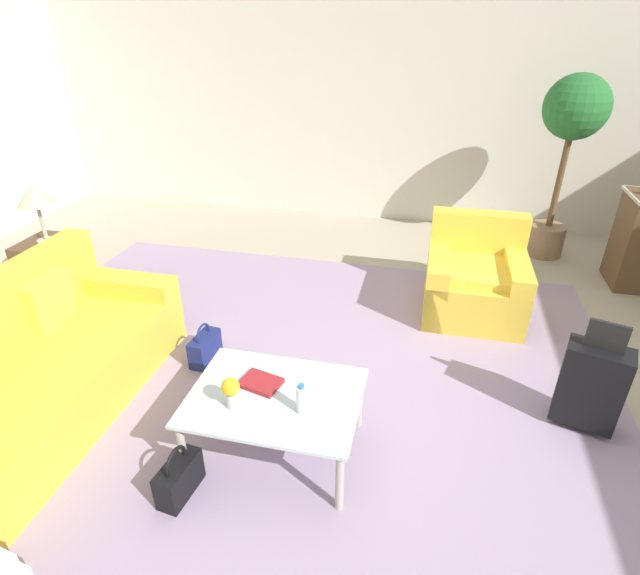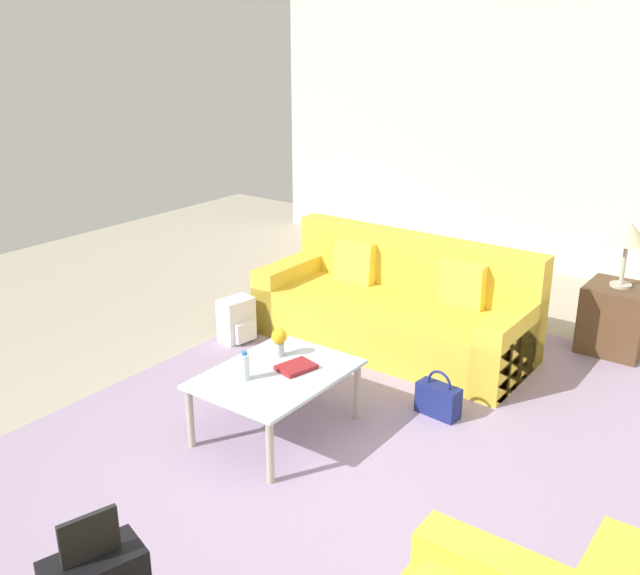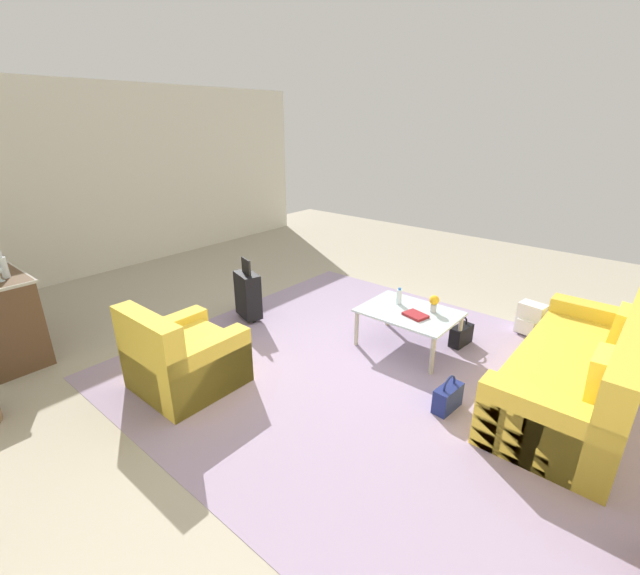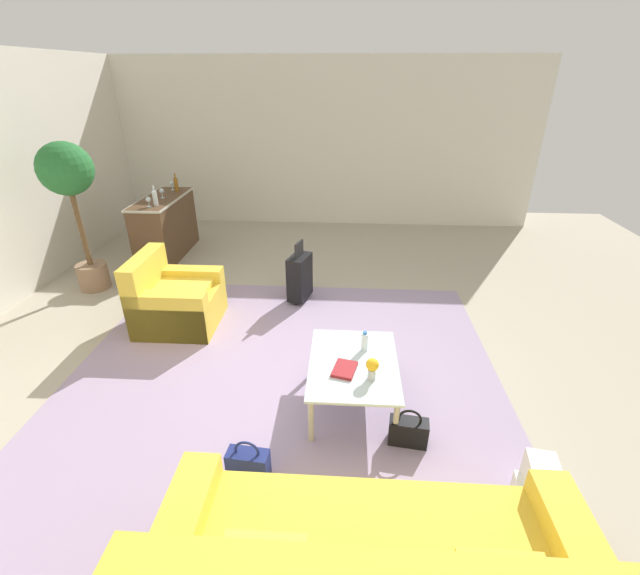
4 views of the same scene
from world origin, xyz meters
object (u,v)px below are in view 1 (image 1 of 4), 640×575
table_lamp (35,196)px  coffee_table_book (261,383)px  flower_vase (231,390)px  side_table (55,269)px  water_bottle (301,399)px  armchair (474,281)px  suitcase_black (591,385)px  handbag_black (179,478)px  handbag_navy (205,348)px  coffee_table (275,402)px  couch (22,382)px  potted_ficus (571,132)px

table_lamp → coffee_table_book: bearing=-27.9°
flower_vase → side_table: flower_vase is taller
water_bottle → flower_vase: size_ratio=1.00×
water_bottle → table_lamp: 3.44m
armchair → coffee_table_book: bearing=-124.2°
suitcase_black → handbag_black: bearing=-154.7°
armchair → flower_vase: size_ratio=4.50×
armchair → handbag_navy: (-2.17, -1.38, -0.17)m
handbag_navy → coffee_table: bearing=-42.4°
couch → coffee_table: 1.81m
suitcase_black → handbag_black: (-2.46, -1.16, -0.23)m
flower_vase → suitcase_black: 2.39m
coffee_table → water_bottle: bearing=-26.6°
suitcase_black → handbag_navy: bearing=178.1°
water_bottle → coffee_table_book: size_ratio=0.82×
couch → handbag_navy: 1.31m
armchair → couch: bearing=-143.8°
armchair → potted_ficus: size_ratio=0.45×
coffee_table_book → potted_ficus: potted_ficus is taller
coffee_table → water_bottle: size_ratio=5.24×
armchair → handbag_black: size_ratio=2.58×
potted_ficus → coffee_table: bearing=-120.7°
armchair → table_lamp: table_lamp is taller
coffee_table → suitcase_black: suitcase_black is taller
handbag_black → coffee_table_book: bearing=57.7°
coffee_table → armchair: bearing=59.1°
coffee_table → potted_ficus: 4.43m
handbag_black → table_lamp: bearing=140.0°
armchair → water_bottle: (-1.10, -2.27, 0.26)m
flower_vase → table_lamp: table_lamp is taller
table_lamp → potted_ficus: 5.48m
water_bottle → handbag_navy: bearing=140.1°
armchair → suitcase_black: armchair is taller
couch → coffee_table_book: 1.70m
water_bottle → handbag_black: (-0.66, -0.36, -0.43)m
water_bottle → potted_ficus: bearing=62.2°
armchair → potted_ficus: (0.90, 1.53, 1.14)m
water_bottle → side_table: water_bottle is taller
table_lamp → handbag_navy: 2.25m
suitcase_black → potted_ficus: (0.20, 3.00, 1.08)m
armchair → coffee_table_book: armchair is taller
coffee_table → handbag_navy: bearing=137.6°
coffee_table_book → potted_ficus: 4.41m
couch → side_table: size_ratio=4.05×
coffee_table → handbag_black: bearing=-135.1°
coffee_table → potted_ficus: size_ratio=0.52×
suitcase_black → handbag_navy: size_ratio=2.37×
suitcase_black → coffee_table: bearing=-160.7°
flower_vase → handbag_black: 0.60m
flower_vase → table_lamp: size_ratio=0.35×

